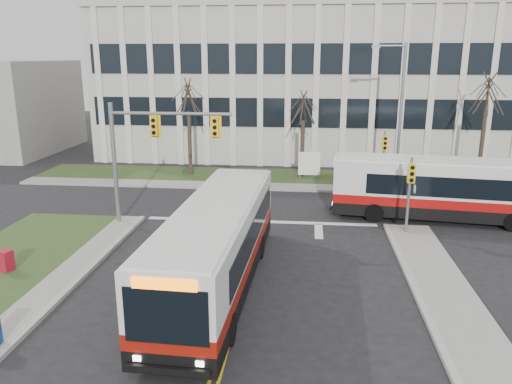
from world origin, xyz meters
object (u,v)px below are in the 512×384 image
Objects in this scene: streetlight at (398,108)px; bus_main at (217,247)px; directory_sign at (309,164)px; newspaper_box_red at (6,262)px; bus_cross at (449,191)px.

streetlight is 18.46m from bus_main.
newspaper_box_red is at bearing -125.66° from directory_sign.
streetlight is 0.77× the size of bus_main.
directory_sign is at bearing -130.77° from bus_cross.
directory_sign is 2.11× the size of newspaper_box_red.
directory_sign is at bearing 72.30° from newspaper_box_red.
bus_cross is at bearing -47.76° from directory_sign.
streetlight is at bearing -158.50° from bus_cross.
directory_sign is 20.59m from newspaper_box_red.
newspaper_box_red is at bearing -138.66° from streetlight.
newspaper_box_red is (-17.53, -15.42, -4.72)m from streetlight.
directory_sign is at bearing 81.15° from bus_main.
streetlight reaches higher than bus_main.
streetlight is at bearing 62.87° from bus_main.
bus_cross is 12.48× the size of newspaper_box_red.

